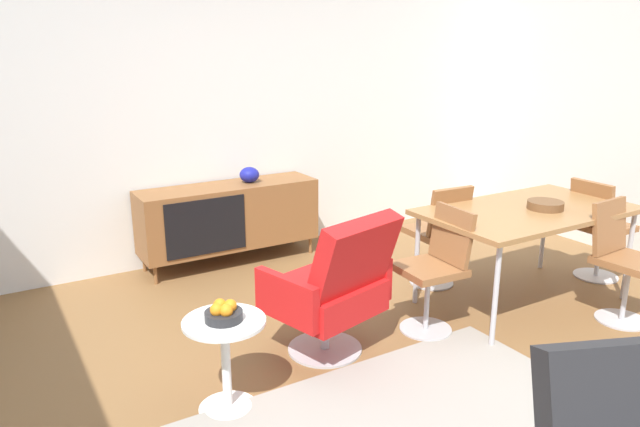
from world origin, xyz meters
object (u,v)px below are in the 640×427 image
at_px(dining_table, 528,214).
at_px(lounge_chair_red, 333,286).
at_px(wooden_bowl_on_table, 545,205).
at_px(side_table_round, 226,354).
at_px(sideboard, 229,216).
at_px(dining_chair_back_left, 439,231).
at_px(dining_chair_far_end, 598,225).
at_px(vase_cobalt, 249,175).
at_px(dining_chair_near_window, 436,265).
at_px(fruit_bowl, 224,313).
at_px(dining_chair_front_right, 622,257).

bearing_deg(dining_table, lounge_chair_red, 178.22).
bearing_deg(wooden_bowl_on_table, side_table_round, -178.47).
height_order(sideboard, dining_chair_back_left, dining_chair_back_left).
bearing_deg(dining_chair_far_end, dining_table, -179.92).
distance_m(vase_cobalt, dining_chair_near_window, 2.04).
height_order(dining_chair_back_left, fruit_bowl, dining_chair_back_left).
bearing_deg(dining_chair_back_left, dining_chair_near_window, -133.56).
xyz_separation_m(dining_table, wooden_bowl_on_table, (0.09, -0.07, 0.07)).
bearing_deg(fruit_bowl, dining_table, 3.32).
height_order(sideboard, lounge_chair_red, lounge_chair_red).
xyz_separation_m(dining_chair_front_right, dining_chair_near_window, (-1.23, 0.55, 0.00)).
distance_m(sideboard, dining_chair_front_right, 3.16).
bearing_deg(sideboard, vase_cobalt, 0.51).
bearing_deg(dining_chair_front_right, dining_chair_near_window, 155.80).
bearing_deg(dining_chair_front_right, vase_cobalt, 124.42).
distance_m(vase_cobalt, fruit_bowl, 2.38).
xyz_separation_m(sideboard, vase_cobalt, (0.21, 0.00, 0.35)).
xyz_separation_m(dining_chair_back_left, dining_chair_near_window, (-0.54, -0.56, 0.00)).
xyz_separation_m(lounge_chair_red, fruit_bowl, (-0.80, -0.20, 0.10)).
relative_size(dining_table, dining_chair_front_right, 1.87).
bearing_deg(sideboard, dining_chair_far_end, -38.19).
distance_m(side_table_round, fruit_bowl, 0.24).
bearing_deg(dining_chair_far_end, sideboard, 141.81).
bearing_deg(lounge_chair_red, wooden_bowl_on_table, -4.11).
bearing_deg(sideboard, side_table_round, -113.18).
bearing_deg(fruit_bowl, wooden_bowl_on_table, 1.54).
relative_size(vase_cobalt, wooden_bowl_on_table, 0.68).
distance_m(sideboard, fruit_bowl, 2.28).
xyz_separation_m(dining_chair_front_right, dining_chair_back_left, (-0.70, 1.12, 0.00)).
relative_size(vase_cobalt, lounge_chair_red, 0.19).
bearing_deg(fruit_bowl, dining_chair_back_left, 18.29).
relative_size(lounge_chair_red, side_table_round, 1.82).
relative_size(vase_cobalt, side_table_round, 0.34).
xyz_separation_m(wooden_bowl_on_table, lounge_chair_red, (-1.77, 0.13, -0.30)).
xyz_separation_m(vase_cobalt, dining_chair_near_window, (0.48, -1.95, -0.32)).
height_order(vase_cobalt, dining_chair_front_right, vase_cobalt).
relative_size(dining_table, lounge_chair_red, 1.69).
height_order(wooden_bowl_on_table, side_table_round, wooden_bowl_on_table).
xyz_separation_m(dining_table, lounge_chair_red, (-1.68, 0.05, -0.23)).
height_order(dining_chair_front_right, dining_chair_back_left, same).
distance_m(dining_chair_front_right, fruit_bowl, 2.86).
bearing_deg(side_table_round, dining_chair_front_right, -8.36).
bearing_deg(lounge_chair_red, dining_chair_back_left, 20.89).
distance_m(dining_table, dining_chair_back_left, 0.70).
distance_m(vase_cobalt, wooden_bowl_on_table, 2.50).
height_order(dining_chair_far_end, side_table_round, dining_chair_far_end).
relative_size(dining_chair_near_window, fruit_bowl, 4.28).
distance_m(vase_cobalt, dining_chair_far_end, 3.00).
height_order(dining_chair_near_window, side_table_round, dining_chair_near_window).
distance_m(sideboard, side_table_round, 2.28).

